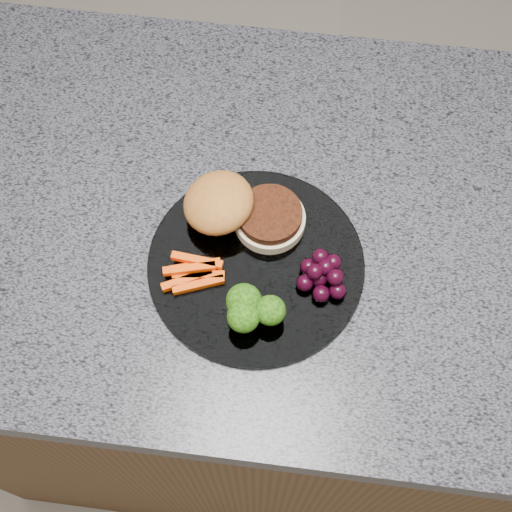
% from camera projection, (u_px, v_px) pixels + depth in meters
% --- Properties ---
extents(island_cabinet, '(1.20, 0.60, 0.86)m').
position_uv_depth(island_cabinet, '(317.00, 343.00, 1.30)').
color(island_cabinet, brown).
rests_on(island_cabinet, ground).
extents(countertop, '(1.20, 0.60, 0.04)m').
position_uv_depth(countertop, '(345.00, 230.00, 0.90)').
color(countertop, '#52525D').
rests_on(countertop, island_cabinet).
extents(plate, '(0.26, 0.26, 0.01)m').
position_uv_depth(plate, '(256.00, 264.00, 0.85)').
color(plate, white).
rests_on(plate, countertop).
extents(burger, '(0.16, 0.10, 0.05)m').
position_uv_depth(burger, '(237.00, 210.00, 0.86)').
color(burger, beige).
rests_on(burger, plate).
extents(carrot_sticks, '(0.07, 0.05, 0.02)m').
position_uv_depth(carrot_sticks, '(194.00, 273.00, 0.84)').
color(carrot_sticks, '#FC4A04').
rests_on(carrot_sticks, plate).
extents(broccoli, '(0.07, 0.06, 0.05)m').
position_uv_depth(broccoli, '(251.00, 309.00, 0.79)').
color(broccoli, olive).
rests_on(broccoli, plate).
extents(grape_bunch, '(0.06, 0.06, 0.03)m').
position_uv_depth(grape_bunch, '(324.00, 274.00, 0.83)').
color(grape_bunch, black).
rests_on(grape_bunch, plate).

